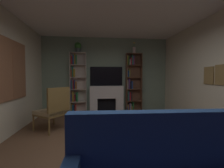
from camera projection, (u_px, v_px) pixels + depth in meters
ground_plane at (120, 154)px, 2.73m from camera, size 7.77×7.77×0.00m
wall_back_accent at (106, 75)px, 5.91m from camera, size 4.76×0.06×2.80m
fireplace at (107, 99)px, 5.79m from camera, size 1.33×0.56×1.01m
tv at (106, 76)px, 5.85m from camera, size 1.19×0.06×0.70m
bookshelf_left at (76, 84)px, 5.67m from camera, size 0.58×0.27×2.21m
bookshelf_right at (132, 84)px, 5.90m from camera, size 0.58×0.27×2.21m
potted_plant at (78, 47)px, 5.57m from camera, size 0.23×0.23×0.36m
vase_with_flowers at (134, 50)px, 5.80m from camera, size 0.11×0.11×0.42m
armchair at (54, 109)px, 3.91m from camera, size 0.90×0.90×1.08m
coffee_table at (141, 149)px, 2.17m from camera, size 0.89×0.53×0.39m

